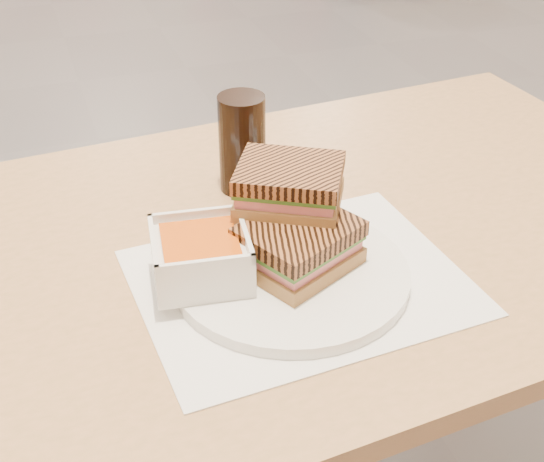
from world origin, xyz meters
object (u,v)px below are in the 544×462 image
object	(u,v)px
soup_bowl	(201,257)
cola_glass	(242,144)
main_table	(281,301)
plate	(291,274)
panini_lower	(299,245)

from	to	relation	value
soup_bowl	cola_glass	xyz separation A→B (m)	(0.11, 0.21, 0.03)
main_table	soup_bowl	size ratio (longest dim) A/B	10.28
plate	cola_glass	size ratio (longest dim) A/B	2.00
plate	soup_bowl	xyz separation A→B (m)	(-0.10, 0.02, 0.03)
soup_bowl	panini_lower	distance (m)	0.11
main_table	plate	world-z (taller)	plate
panini_lower	cola_glass	xyz separation A→B (m)	(0.00, 0.22, 0.02)
plate	soup_bowl	size ratio (longest dim) A/B	2.30
main_table	plate	size ratio (longest dim) A/B	4.47
main_table	soup_bowl	xyz separation A→B (m)	(-0.13, -0.08, 0.16)
panini_lower	cola_glass	bearing A→B (deg)	89.62
soup_bowl	panini_lower	size ratio (longest dim) A/B	0.77
plate	cola_glass	world-z (taller)	cola_glass
panini_lower	cola_glass	distance (m)	0.23
main_table	plate	distance (m)	0.16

